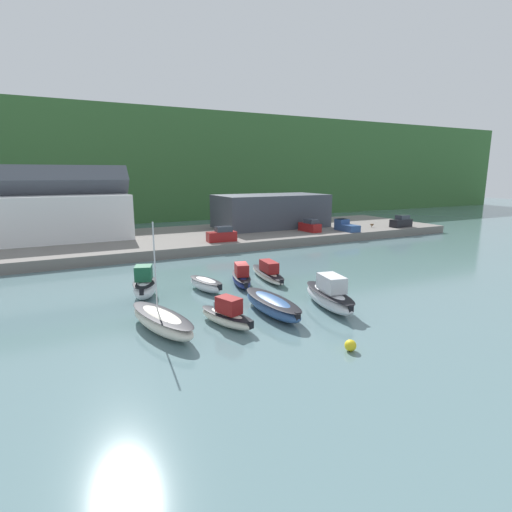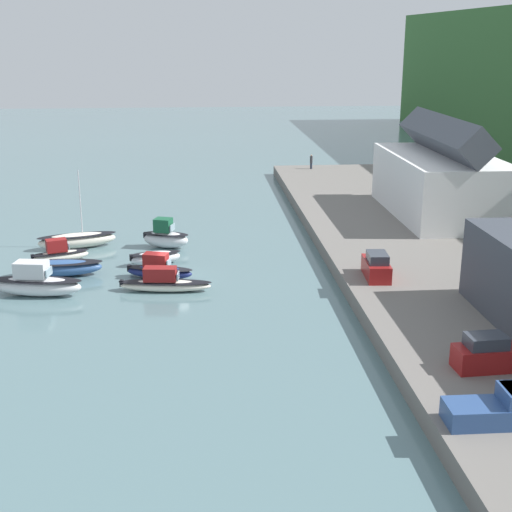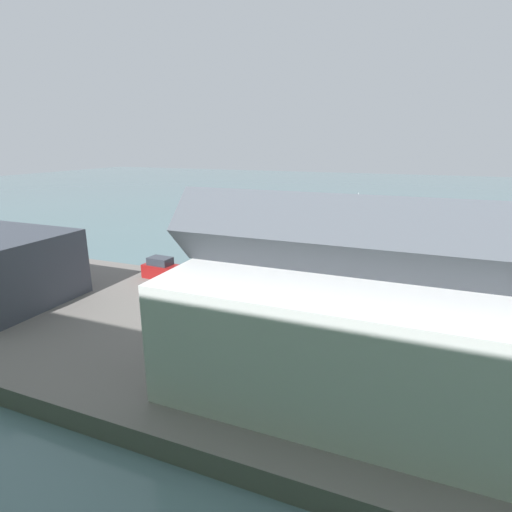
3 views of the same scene
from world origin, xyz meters
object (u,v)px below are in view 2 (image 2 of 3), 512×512
(parked_car_0, at_px, (376,267))
(parked_car_1, at_px, (489,354))
(pickup_truck_0, at_px, (500,408))
(moored_boat_4, at_px, (77,240))
(moored_boat_3, at_px, (164,283))
(moored_boat_6, at_px, (58,268))
(moored_boat_5, at_px, (59,254))
(moored_boat_2, at_px, (159,269))
(moored_boat_1, at_px, (155,258))
(moored_boat_0, at_px, (165,237))
(moored_boat_7, at_px, (36,283))
(person_on_quay, at_px, (311,161))

(parked_car_0, relative_size, parked_car_1, 1.00)
(parked_car_0, height_order, pickup_truck_0, parked_car_0)
(moored_boat_4, height_order, pickup_truck_0, moored_boat_4)
(moored_boat_3, bearing_deg, moored_boat_4, -139.64)
(moored_boat_6, height_order, pickup_truck_0, pickup_truck_0)
(moored_boat_5, bearing_deg, parked_car_0, 49.02)
(moored_boat_3, bearing_deg, moored_boat_2, -163.90)
(moored_boat_3, bearing_deg, pickup_truck_0, 42.06)
(moored_boat_3, bearing_deg, moored_boat_1, -165.19)
(parked_car_1, bearing_deg, parked_car_0, -175.02)
(parked_car_0, bearing_deg, moored_boat_1, 157.39)
(moored_boat_2, bearing_deg, parked_car_1, 58.32)
(moored_boat_1, bearing_deg, moored_boat_0, 157.67)
(moored_boat_2, bearing_deg, moored_boat_5, -104.53)
(moored_boat_3, distance_m, parked_car_1, 27.41)
(moored_boat_0, height_order, moored_boat_4, moored_boat_4)
(moored_boat_7, xyz_separation_m, parked_car_0, (1.64, 27.56, 1.18))
(moored_boat_5, bearing_deg, moored_boat_6, -10.79)
(moored_boat_2, bearing_deg, moored_boat_1, -156.82)
(moored_boat_6, relative_size, moored_boat_7, 1.01)
(moored_boat_3, distance_m, moored_boat_7, 10.25)
(moored_boat_5, bearing_deg, moored_boat_4, 148.93)
(moored_boat_5, bearing_deg, moored_boat_0, 92.69)
(moored_boat_7, bearing_deg, person_on_quay, 157.56)
(moored_boat_0, bearing_deg, parked_car_1, 50.41)
(moored_boat_1, bearing_deg, moored_boat_6, -87.78)
(moored_boat_0, distance_m, parked_car_0, 23.01)
(moored_boat_3, distance_m, pickup_truck_0, 30.76)
(moored_boat_3, xyz_separation_m, person_on_quay, (-48.46, 19.93, 1.71))
(moored_boat_4, bearing_deg, person_on_quay, 125.44)
(moored_boat_7, xyz_separation_m, pickup_truck_0, (24.70, 28.21, 1.08))
(parked_car_0, bearing_deg, moored_boat_5, 162.36)
(parked_car_0, bearing_deg, moored_boat_3, 177.65)
(moored_boat_3, xyz_separation_m, moored_boat_6, (-4.74, -9.41, 0.04))
(moored_boat_6, distance_m, parked_car_0, 27.56)
(pickup_truck_0, bearing_deg, moored_boat_5, -139.82)
(moored_boat_4, bearing_deg, moored_boat_6, -16.82)
(parked_car_0, bearing_deg, moored_boat_0, 144.01)
(moored_boat_0, xyz_separation_m, moored_boat_3, (12.84, 0.35, -0.39))
(moored_boat_5, distance_m, moored_boat_7, 9.10)
(moored_boat_1, distance_m, moored_boat_5, 9.10)
(moored_boat_3, relative_size, moored_boat_5, 1.42)
(moored_boat_2, relative_size, moored_boat_3, 0.78)
(moored_boat_6, relative_size, parked_car_1, 1.80)
(parked_car_1, xyz_separation_m, person_on_quay, (-67.33, 0.11, 0.18))
(moored_boat_7, distance_m, person_on_quay, 57.29)
(pickup_truck_0, distance_m, person_on_quay, 73.41)
(moored_boat_5, height_order, moored_boat_7, moored_boat_7)
(parked_car_0, bearing_deg, moored_boat_6, 169.91)
(moored_boat_1, height_order, pickup_truck_0, pickup_truck_0)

